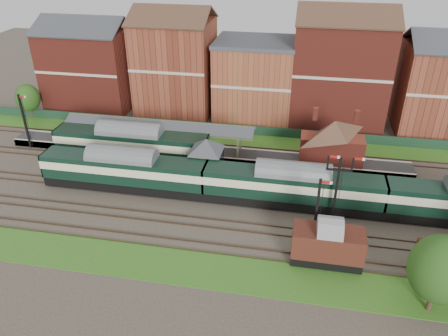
% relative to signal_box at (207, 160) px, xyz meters
% --- Properties ---
extents(ground, '(160.00, 160.00, 0.00)m').
position_rel_signal_box_xyz_m(ground, '(3.00, -3.25, -3.19)').
color(ground, '#473D33').
rests_on(ground, ground).
extents(grass_back, '(90.00, 4.50, 0.06)m').
position_rel_signal_box_xyz_m(grass_back, '(3.00, 12.75, -3.16)').
color(grass_back, '#2D6619').
rests_on(grass_back, ground).
extents(grass_front, '(90.00, 5.00, 0.06)m').
position_rel_signal_box_xyz_m(grass_front, '(3.00, -15.25, -3.16)').
color(grass_front, '#2D6619').
rests_on(grass_front, ground).
extents(fence, '(90.00, 0.12, 1.50)m').
position_rel_signal_box_xyz_m(fence, '(3.00, 14.75, -2.44)').
color(fence, '#193823').
rests_on(fence, ground).
extents(platform, '(55.00, 3.40, 1.00)m').
position_rel_signal_box_xyz_m(platform, '(-2.00, 6.50, -2.69)').
color(platform, '#2D2D2D').
rests_on(platform, ground).
extents(signal_box, '(5.40, 5.40, 6.00)m').
position_rel_signal_box_xyz_m(signal_box, '(0.00, 0.00, 0.00)').
color(signal_box, '#5F6B4C').
rests_on(signal_box, ground).
extents(brick_hut, '(3.20, 2.64, 2.94)m').
position_rel_signal_box_xyz_m(brick_hut, '(8.00, 0.00, -2.00)').
color(brick_hut, maroon).
rests_on(brick_hut, ground).
extents(station_building, '(8.10, 8.10, 5.90)m').
position_rel_signal_box_xyz_m(station_building, '(15.00, 6.50, 0.76)').
color(station_building, maroon).
rests_on(station_building, platform).
extents(canopy, '(26.00, 3.89, 4.08)m').
position_rel_signal_box_xyz_m(canopy, '(-8.00, 6.50, 1.39)').
color(canopy, '#4D5435').
rests_on(canopy, platform).
extents(semaphore_bracket, '(3.60, 0.25, 8.18)m').
position_rel_signal_box_xyz_m(semaphore_bracket, '(15.04, -5.75, 1.44)').
color(semaphore_bracket, black).
rests_on(semaphore_bracket, ground).
extents(semaphore_platform_end, '(1.23, 0.25, 8.00)m').
position_rel_signal_box_xyz_m(semaphore_platform_end, '(-26.98, 4.75, 0.96)').
color(semaphore_platform_end, black).
rests_on(semaphore_platform_end, ground).
extents(semaphore_siding, '(1.23, 0.25, 8.00)m').
position_rel_signal_box_xyz_m(semaphore_siding, '(13.02, -10.25, 0.96)').
color(semaphore_siding, black).
rests_on(semaphore_siding, ground).
extents(town_backdrop, '(69.00, 10.00, 16.00)m').
position_rel_signal_box_xyz_m(town_backdrop, '(2.82, 21.75, 3.81)').
color(town_backdrop, maroon).
rests_on(town_backdrop, ground).
extents(dmu_train, '(59.51, 3.12, 4.57)m').
position_rel_signal_box_xyz_m(dmu_train, '(10.47, -3.25, -0.53)').
color(dmu_train, black).
rests_on(dmu_train, ground).
extents(platform_railcar, '(20.55, 3.23, 4.73)m').
position_rel_signal_box_xyz_m(platform_railcar, '(-10.89, 3.25, -0.45)').
color(platform_railcar, black).
rests_on(platform_railcar, ground).
extents(goods_van_a, '(6.57, 2.85, 3.99)m').
position_rel_signal_box_xyz_m(goods_van_a, '(14.23, -12.25, -0.94)').
color(goods_van_a, black).
rests_on(goods_van_a, ground).
extents(tree_far, '(5.06, 5.06, 7.39)m').
position_rel_signal_box_xyz_m(tree_far, '(22.64, -16.52, 1.27)').
color(tree_far, '#382619').
rests_on(tree_far, ground).
extents(tree_back, '(3.87, 3.87, 5.66)m').
position_rel_signal_box_xyz_m(tree_back, '(-32.92, 14.73, 0.22)').
color(tree_back, '#382619').
rests_on(tree_back, ground).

